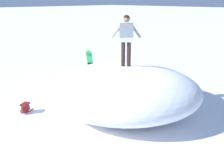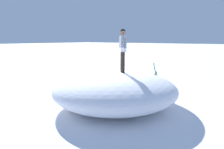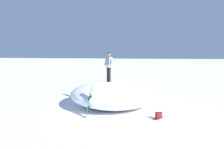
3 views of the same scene
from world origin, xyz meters
name	(u,v)px [view 3 (image 3 of 3)]	position (x,y,z in m)	size (l,w,h in m)	color
ground	(123,106)	(0.00, 0.00, 0.00)	(240.00, 240.00, 0.00)	white
snow_mound	(114,94)	(0.10, -0.56, 0.74)	(5.19, 5.40, 1.48)	white
snowboarder_standing	(109,64)	(0.23, -0.84, 2.56)	(0.80, 0.82, 1.78)	black
snowboard_primary_upright	(89,100)	(2.64, -1.24, 0.88)	(0.39, 0.46, 1.70)	#1E8C47
backpack_near	(159,116)	(2.16, 2.12, 0.18)	(0.44, 0.58, 0.35)	maroon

